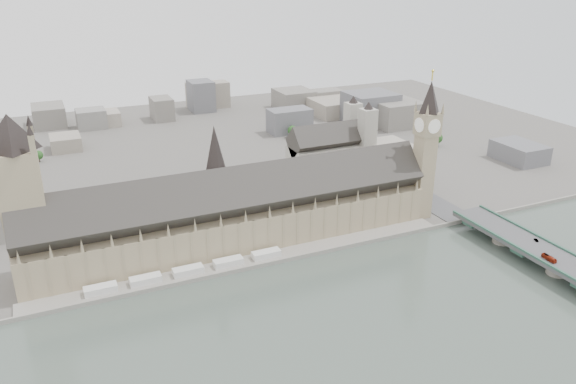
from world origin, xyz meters
name	(u,v)px	position (x,y,z in m)	size (l,w,h in m)	color
ground	(247,258)	(0.00, 0.00, 0.00)	(900.00, 900.00, 0.00)	#595651
embankment_wall	(256,267)	(0.00, -15.00, 1.50)	(600.00, 1.50, 3.00)	gray
river_terrace	(252,262)	(0.00, -7.50, 1.00)	(270.00, 15.00, 2.00)	gray
terrace_tents	(188,271)	(-40.00, -7.00, 4.00)	(118.00, 7.00, 4.00)	white
palace_of_westminster	(236,214)	(0.00, 19.70, 22.71)	(265.00, 40.73, 55.44)	tan
elizabeth_tower	(426,140)	(138.00, 8.00, 58.09)	(17.00, 17.00, 107.50)	tan
victoria_tower	(21,193)	(-122.00, 26.00, 55.20)	(30.00, 30.00, 100.00)	tan
central_tower	(215,161)	(-10.00, 26.00, 57.92)	(13.00, 13.00, 48.00)	tan
westminster_bridge	(548,261)	(162.00, -87.50, 5.12)	(25.00, 325.00, 10.25)	#474749
westminster_abbey	(332,155)	(110.92, 95.00, 25.08)	(68.00, 36.00, 64.00)	#A4A093
city_skyline_inland	(160,132)	(0.00, 245.00, 19.00)	(720.00, 360.00, 38.00)	gray
park_trees	(205,214)	(-10.00, 60.00, 7.50)	(110.00, 30.00, 15.00)	#194318
red_bus_north	(549,258)	(155.18, -93.40, 11.65)	(2.35, 10.02, 2.79)	maroon
car_silver	(536,240)	(167.91, -71.98, 10.88)	(1.34, 3.85, 1.27)	gray
car_approach	(432,185)	(168.42, 33.61, 10.88)	(1.76, 4.33, 1.26)	gray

